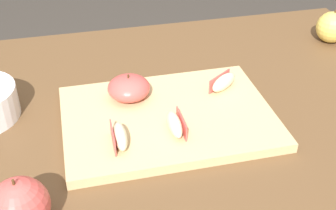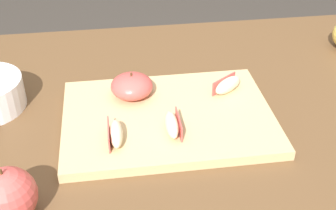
% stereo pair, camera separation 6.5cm
% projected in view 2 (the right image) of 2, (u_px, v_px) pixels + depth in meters
% --- Properties ---
extents(dining_table, '(1.14, 0.78, 0.77)m').
position_uv_depth(dining_table, '(178.00, 150.00, 1.00)').
color(dining_table, brown).
rests_on(dining_table, ground_plane).
extents(cutting_board, '(0.40, 0.29, 0.02)m').
position_uv_depth(cutting_board, '(168.00, 117.00, 0.87)').
color(cutting_board, tan).
rests_on(cutting_board, dining_table).
extents(apple_half_skin_up, '(0.09, 0.09, 0.05)m').
position_uv_depth(apple_half_skin_up, '(132.00, 86.00, 0.91)').
color(apple_half_skin_up, '#D14C47').
rests_on(apple_half_skin_up, cutting_board).
extents(apple_wedge_middle, '(0.03, 0.07, 0.03)m').
position_uv_depth(apple_wedge_middle, '(172.00, 125.00, 0.81)').
color(apple_wedge_middle, beige).
rests_on(apple_wedge_middle, cutting_board).
extents(apple_wedge_right, '(0.07, 0.06, 0.03)m').
position_uv_depth(apple_wedge_right, '(228.00, 86.00, 0.92)').
color(apple_wedge_right, beige).
rests_on(apple_wedge_right, cutting_board).
extents(apple_wedge_front, '(0.03, 0.07, 0.03)m').
position_uv_depth(apple_wedge_front, '(116.00, 134.00, 0.79)').
color(apple_wedge_front, beige).
rests_on(apple_wedge_front, cutting_board).
extents(whole_apple_pink_lady, '(0.09, 0.09, 0.10)m').
position_uv_depth(whole_apple_pink_lady, '(8.00, 196.00, 0.66)').
color(whole_apple_pink_lady, '#D14C47').
rests_on(whole_apple_pink_lady, dining_table).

